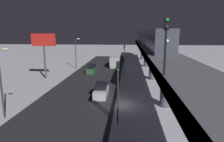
% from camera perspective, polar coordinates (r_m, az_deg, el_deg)
% --- Properties ---
extents(ground_plane, '(240.00, 240.00, 0.00)m').
position_cam_1_polar(ground_plane, '(26.11, 1.76, -9.60)').
color(ground_plane, silver).
extents(avenue_asphalt, '(11.00, 102.96, 0.01)m').
position_cam_1_polar(avenue_asphalt, '(27.05, -10.89, -9.05)').
color(avenue_asphalt, '#28282D').
rests_on(avenue_asphalt, ground_plane).
extents(elevated_railway, '(5.00, 102.96, 6.24)m').
position_cam_1_polar(elevated_railway, '(25.11, 15.29, 1.89)').
color(elevated_railway, slate).
rests_on(elevated_railway, ground_plane).
extents(subway_train, '(2.94, 55.47, 3.40)m').
position_cam_1_polar(subway_train, '(53.20, 10.07, 9.64)').
color(subway_train, '#4C5160').
rests_on(subway_train, elevated_railway).
extents(rail_signal, '(0.36, 0.41, 4.00)m').
position_cam_1_polar(rail_signal, '(14.35, 15.13, 9.66)').
color(rail_signal, black).
rests_on(rail_signal, elevated_railway).
extents(sedan_green, '(1.80, 4.07, 1.97)m').
position_cam_1_polar(sedan_green, '(46.03, -5.88, 0.50)').
color(sedan_green, '#2D6038').
rests_on(sedan_green, ground_plane).
extents(sedan_white, '(1.80, 4.62, 1.97)m').
position_cam_1_polar(sedan_white, '(29.33, -3.07, -5.62)').
color(sedan_white, silver).
rests_on(sedan_white, ground_plane).
extents(box_truck, '(2.40, 7.40, 2.80)m').
position_cam_1_polar(box_truck, '(54.34, 0.91, 2.77)').
color(box_truck, '#B2B2B7').
rests_on(box_truck, ground_plane).
extents(traffic_light_near, '(0.32, 0.44, 6.40)m').
position_cam_1_polar(traffic_light_near, '(19.78, 1.67, -3.65)').
color(traffic_light_near, '#2D2D2D').
rests_on(traffic_light_near, ground_plane).
extents(traffic_light_mid, '(0.32, 0.44, 6.40)m').
position_cam_1_polar(traffic_light_mid, '(43.95, 3.52, 4.51)').
color(traffic_light_mid, '#2D2D2D').
rests_on(traffic_light_mid, ground_plane).
extents(commercial_billboard, '(4.80, 0.36, 8.90)m').
position_cam_1_polar(commercial_billboard, '(41.48, -18.88, 7.20)').
color(commercial_billboard, '#4C4C51').
rests_on(commercial_billboard, ground_plane).
extents(street_lamp_near, '(1.35, 0.44, 7.65)m').
position_cam_1_polar(street_lamp_near, '(23.90, -28.85, -0.94)').
color(street_lamp_near, '#38383D').
rests_on(street_lamp_near, ground_plane).
extents(street_lamp_far, '(1.35, 0.44, 7.65)m').
position_cam_1_polar(street_lamp_far, '(51.33, -10.09, 6.01)').
color(street_lamp_far, '#38383D').
rests_on(street_lamp_far, ground_plane).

